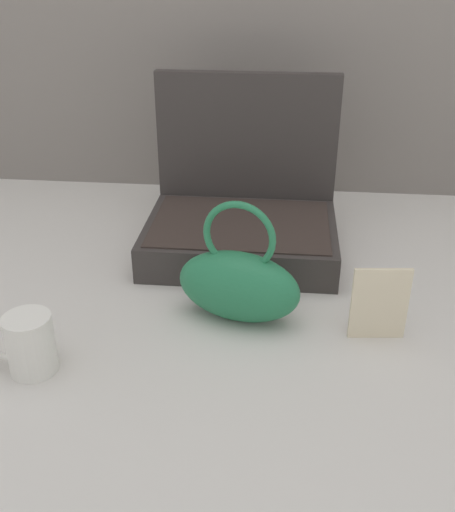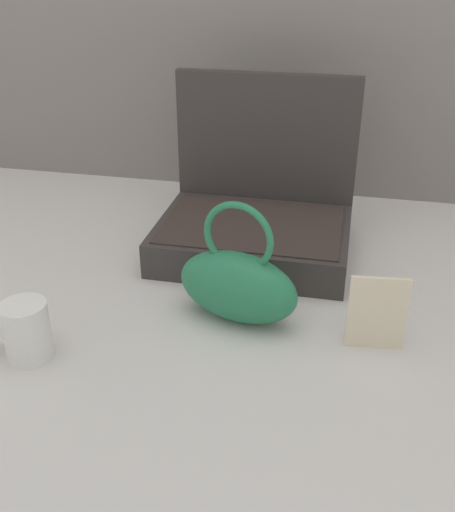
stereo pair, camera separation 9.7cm
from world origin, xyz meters
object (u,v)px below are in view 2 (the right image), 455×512
teal_pouch_handbag (238,284)px  info_card_left (377,313)px  coffee_mug (25,330)px  open_suitcase (257,214)px

teal_pouch_handbag → info_card_left: bearing=-8.5°
teal_pouch_handbag → coffee_mug: size_ratio=2.08×
teal_pouch_handbag → coffee_mug: (-0.29, -0.16, -0.02)m
open_suitcase → coffee_mug: (-0.27, -0.43, -0.03)m
open_suitcase → coffee_mug: 0.51m
open_suitcase → info_card_left: 0.38m
info_card_left → teal_pouch_handbag: bearing=165.8°
info_card_left → coffee_mug: bearing=-171.2°
open_suitcase → coffee_mug: size_ratio=3.49×
coffee_mug → info_card_left: bearing=14.5°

